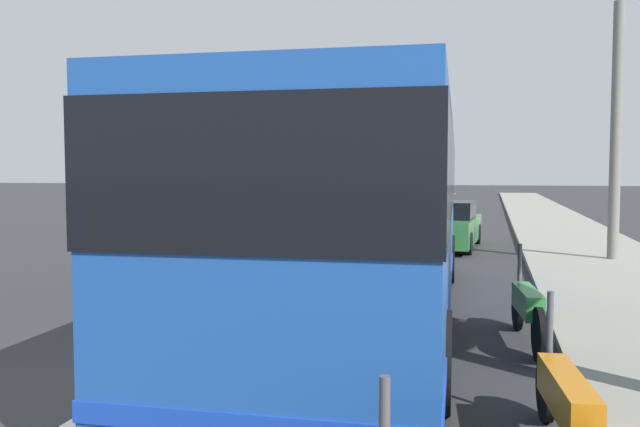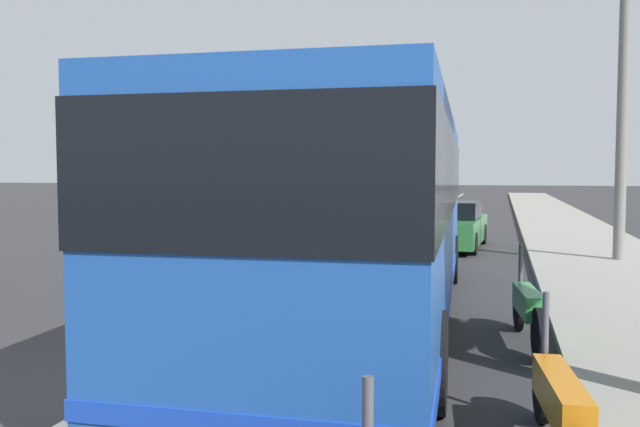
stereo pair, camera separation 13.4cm
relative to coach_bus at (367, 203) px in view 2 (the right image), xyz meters
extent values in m
plane|color=#2D2D30|center=(-4.20, 1.83, -1.83)|extent=(220.00, 220.00, 0.00)
cube|color=gray|center=(5.80, -4.54, -1.76)|extent=(110.00, 3.60, 0.14)
cube|color=silver|center=(5.80, 1.83, -1.83)|extent=(110.00, 0.16, 0.01)
cube|color=#1E4C9E|center=(0.00, 0.00, -0.10)|extent=(11.99, 3.18, 2.76)
cube|color=black|center=(0.00, 0.00, 0.48)|extent=(12.04, 3.22, 1.09)
cube|color=#193FB2|center=(0.00, 0.00, -1.23)|extent=(12.03, 3.21, 0.16)
cylinder|color=black|center=(3.74, 1.38, -1.33)|extent=(1.01, 0.35, 1.00)
cylinder|color=black|center=(3.86, -1.01, -1.33)|extent=(1.01, 0.35, 1.00)
cylinder|color=black|center=(-3.86, 1.01, -1.33)|extent=(1.01, 0.35, 1.00)
cylinder|color=black|center=(-3.74, -1.38, -1.33)|extent=(1.01, 0.35, 1.00)
cylinder|color=black|center=(-3.69, -2.39, -1.54)|extent=(0.60, 0.14, 0.59)
cube|color=orange|center=(-4.56, -2.49, -1.29)|extent=(1.33, 0.38, 0.32)
cylinder|color=#4C4C51|center=(-3.82, -2.41, -0.94)|extent=(0.06, 0.06, 0.70)
cylinder|color=black|center=(-0.05, -2.28, -1.50)|extent=(0.68, 0.16, 0.67)
cylinder|color=black|center=(-1.70, -2.47, -1.50)|extent=(0.68, 0.16, 0.67)
cube|color=#338C3F|center=(-0.88, -2.37, -1.25)|extent=(1.26, 0.38, 0.33)
cylinder|color=#4C4C51|center=(-0.18, -2.29, -0.90)|extent=(0.06, 0.06, 0.70)
cube|color=#2D7238|center=(10.20, -0.51, -1.28)|extent=(4.64, 2.13, 0.74)
cube|color=black|center=(10.20, -0.51, -0.66)|extent=(2.17, 1.84, 0.51)
cylinder|color=black|center=(11.74, 0.25, -1.51)|extent=(0.65, 0.26, 0.64)
cylinder|color=black|center=(11.64, -1.45, -1.51)|extent=(0.65, 0.26, 0.64)
cylinder|color=black|center=(8.75, 0.43, -1.51)|extent=(0.65, 0.26, 0.64)
cylinder|color=black|center=(8.65, -1.27, -1.51)|extent=(0.65, 0.26, 0.64)
cube|color=gold|center=(14.68, 3.67, -1.29)|extent=(4.41, 2.08, 0.72)
cube|color=black|center=(14.66, 3.67, -0.68)|extent=(2.26, 1.83, 0.51)
cylinder|color=black|center=(13.21, 2.86, -1.51)|extent=(0.65, 0.25, 0.64)
cylinder|color=black|center=(13.28, 4.60, -1.51)|extent=(0.65, 0.25, 0.64)
cylinder|color=black|center=(16.07, 2.74, -1.51)|extent=(0.65, 0.25, 0.64)
cylinder|color=black|center=(16.14, 4.47, -1.51)|extent=(0.65, 0.25, 0.64)
cylinder|color=slate|center=(7.67, -4.86, 1.42)|extent=(0.27, 0.27, 6.51)
camera|label=1|loc=(-10.02, -1.87, 0.49)|focal=36.80mm
camera|label=2|loc=(-9.98, -2.00, 0.49)|focal=36.80mm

